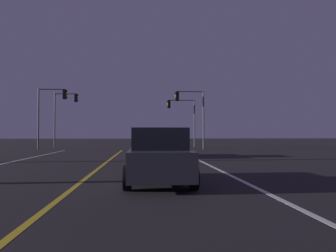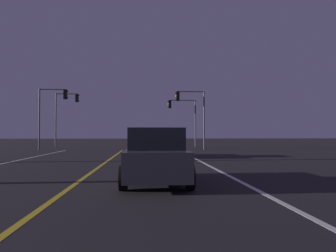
# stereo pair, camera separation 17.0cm
# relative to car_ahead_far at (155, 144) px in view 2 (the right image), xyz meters

# --- Properties ---
(lane_edge_right) EXTENTS (0.16, 36.79, 0.01)m
(lane_edge_right) POSITION_rel_car_ahead_far_xyz_m (2.41, -9.75, -0.82)
(lane_edge_right) COLOR silver
(lane_edge_right) RESTS_ON ground
(lane_center_divider) EXTENTS (0.16, 36.79, 0.01)m
(lane_center_divider) POSITION_rel_car_ahead_far_xyz_m (-2.73, -9.75, -0.82)
(lane_center_divider) COLOR gold
(lane_center_divider) RESTS_ON ground
(car_ahead_far) EXTENTS (2.02, 4.30, 1.70)m
(car_ahead_far) POSITION_rel_car_ahead_far_xyz_m (0.00, 0.00, 0.00)
(car_ahead_far) COLOR black
(car_ahead_far) RESTS_ON ground
(car_lead_same_lane) EXTENTS (2.02, 4.30, 1.70)m
(car_lead_same_lane) POSITION_rel_car_ahead_far_xyz_m (-0.30, -11.40, 0.00)
(car_lead_same_lane) COLOR black
(car_lead_same_lane) RESTS_ON ground
(traffic_light_near_right) EXTENTS (2.83, 0.36, 5.57)m
(traffic_light_near_right) POSITION_rel_car_ahead_far_xyz_m (3.63, 9.15, 3.29)
(traffic_light_near_right) COLOR #4C4C51
(traffic_light_near_right) RESTS_ON ground
(traffic_light_near_left) EXTENTS (2.67, 0.36, 5.66)m
(traffic_light_near_left) POSITION_rel_car_ahead_far_xyz_m (-9.19, 9.15, 3.34)
(traffic_light_near_left) COLOR #4C4C51
(traffic_light_near_left) RESTS_ON ground
(traffic_light_far_right) EXTENTS (3.18, 0.36, 5.31)m
(traffic_light_far_right) POSITION_rel_car_ahead_far_xyz_m (3.42, 14.65, 3.13)
(traffic_light_far_right) COLOR #4C4C51
(traffic_light_far_right) RESTS_ON ground
(traffic_light_far_left) EXTENTS (2.58, 0.36, 5.92)m
(traffic_light_far_left) POSITION_rel_car_ahead_far_xyz_m (-9.26, 14.65, 3.51)
(traffic_light_far_left) COLOR #4C4C51
(traffic_light_far_left) RESTS_ON ground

